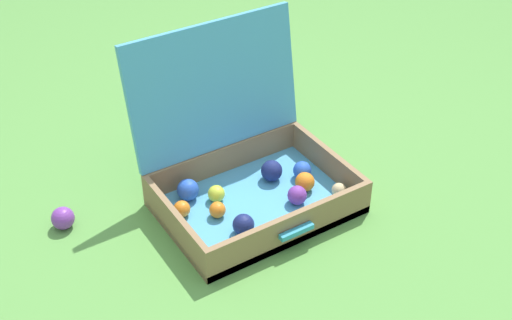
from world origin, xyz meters
TOP-DOWN VIEW (x-y plane):
  - ground_plane at (0.00, 0.00)m, footprint 16.00×16.00m
  - open_suitcase at (0.06, 0.13)m, footprint 0.57×0.51m
  - stray_ball_on_grass at (-0.47, 0.29)m, footprint 0.07×0.07m

SIDE VIEW (x-z plane):
  - ground_plane at x=0.00m, z-range 0.00..0.00m
  - stray_ball_on_grass at x=-0.47m, z-range 0.00..0.07m
  - open_suitcase at x=0.06m, z-range -0.14..0.37m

